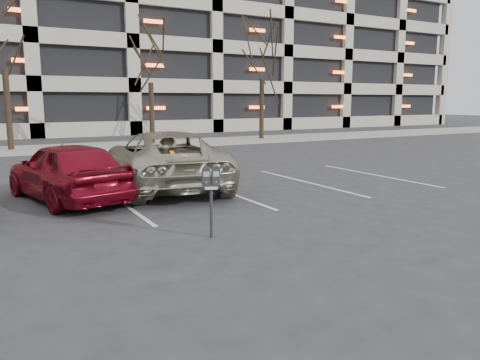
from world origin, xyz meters
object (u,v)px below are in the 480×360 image
tree_b (0,17)px  tree_d (262,41)px  parking_meter (211,184)px  car_red (67,171)px  tree_c (150,43)px  suv_silver (164,159)px

tree_b → tree_d: 14.00m
parking_meter → car_red: (-1.71, 4.49, -0.22)m
tree_c → suv_silver: tree_c is taller
parking_meter → suv_silver: size_ratio=0.21×
tree_d → car_red: (-13.46, -12.96, -5.21)m
tree_c → parking_meter: 18.62m
tree_d → suv_silver: (-10.80, -12.38, -5.15)m
tree_d → parking_meter: (-11.76, -17.45, -4.98)m
parking_meter → car_red: bearing=131.3°
tree_c → parking_meter: bearing=-105.3°
parking_meter → car_red: size_ratio=0.29×
tree_b → car_red: (0.54, -12.96, -5.46)m
suv_silver → car_red: 2.73m
tree_b → parking_meter: bearing=-82.7°
tree_c → parking_meter: (-4.76, -17.45, -4.46)m
tree_c → car_red: bearing=-116.5°
tree_b → tree_c: bearing=0.0°
tree_b → car_red: 14.07m
tree_c → tree_d: tree_d is taller
tree_d → car_red: bearing=-136.1°
tree_b → tree_c: (7.00, 0.00, -0.78)m
tree_b → suv_silver: 13.88m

